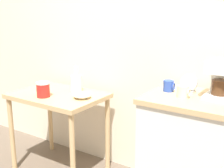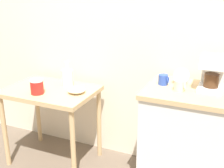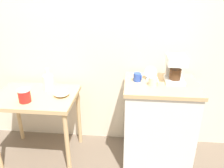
{
  "view_description": "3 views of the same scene",
  "coord_description": "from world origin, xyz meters",
  "px_view_note": "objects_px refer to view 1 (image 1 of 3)",
  "views": [
    {
      "loc": [
        1.21,
        -1.87,
        1.51
      ],
      "look_at": [
        -0.04,
        0.04,
        0.93
      ],
      "focal_mm": 47.48,
      "sensor_mm": 36.0,
      "label": 1
    },
    {
      "loc": [
        0.89,
        -2.02,
        1.67
      ],
      "look_at": [
        0.03,
        -0.02,
        0.91
      ],
      "focal_mm": 45.82,
      "sensor_mm": 36.0,
      "label": 2
    },
    {
      "loc": [
        0.35,
        -1.93,
        1.8
      ],
      "look_at": [
        0.17,
        0.01,
        0.92
      ],
      "focal_mm": 35.96,
      "sensor_mm": 36.0,
      "label": 3
    }
  ],
  "objects_px": {
    "bowl_stoneware": "(82,95)",
    "table_clock": "(189,84)",
    "glass_carafe_vase": "(76,83)",
    "canister_enamel": "(43,90)",
    "mug_small_cream": "(183,92)",
    "mug_blue": "(169,86)",
    "coffee_maker": "(222,77)"
  },
  "relations": [
    {
      "from": "mug_blue",
      "to": "coffee_maker",
      "type": "bearing_deg",
      "value": 6.74
    },
    {
      "from": "bowl_stoneware",
      "to": "table_clock",
      "type": "distance_m",
      "value": 0.91
    },
    {
      "from": "coffee_maker",
      "to": "mug_small_cream",
      "type": "distance_m",
      "value": 0.27
    },
    {
      "from": "mug_blue",
      "to": "table_clock",
      "type": "xyz_separation_m",
      "value": [
        0.13,
        0.06,
        0.02
      ]
    },
    {
      "from": "coffee_maker",
      "to": "mug_small_cream",
      "type": "bearing_deg",
      "value": -147.49
    },
    {
      "from": "canister_enamel",
      "to": "mug_blue",
      "type": "height_order",
      "value": "mug_blue"
    },
    {
      "from": "canister_enamel",
      "to": "mug_small_cream",
      "type": "bearing_deg",
      "value": 6.35
    },
    {
      "from": "bowl_stoneware",
      "to": "mug_small_cream",
      "type": "bearing_deg",
      "value": -1.05
    },
    {
      "from": "coffee_maker",
      "to": "table_clock",
      "type": "relative_size",
      "value": 1.91
    },
    {
      "from": "coffee_maker",
      "to": "bowl_stoneware",
      "type": "bearing_deg",
      "value": -173.9
    },
    {
      "from": "glass_carafe_vase",
      "to": "mug_small_cream",
      "type": "bearing_deg",
      "value": -7.98
    },
    {
      "from": "mug_blue",
      "to": "table_clock",
      "type": "height_order",
      "value": "table_clock"
    },
    {
      "from": "table_clock",
      "to": "canister_enamel",
      "type": "bearing_deg",
      "value": -166.52
    },
    {
      "from": "mug_blue",
      "to": "table_clock",
      "type": "bearing_deg",
      "value": 24.4
    },
    {
      "from": "mug_small_cream",
      "to": "table_clock",
      "type": "xyz_separation_m",
      "value": [
        -0.02,
        0.15,
        0.02
      ]
    },
    {
      "from": "canister_enamel",
      "to": "mug_small_cream",
      "type": "height_order",
      "value": "mug_small_cream"
    },
    {
      "from": "canister_enamel",
      "to": "coffee_maker",
      "type": "bearing_deg",
      "value": 10.75
    },
    {
      "from": "coffee_maker",
      "to": "mug_blue",
      "type": "distance_m",
      "value": 0.37
    },
    {
      "from": "canister_enamel",
      "to": "mug_blue",
      "type": "relative_size",
      "value": 1.6
    },
    {
      "from": "bowl_stoneware",
      "to": "canister_enamel",
      "type": "bearing_deg",
      "value": -154.05
    },
    {
      "from": "mug_small_cream",
      "to": "table_clock",
      "type": "relative_size",
      "value": 0.63
    },
    {
      "from": "mug_small_cream",
      "to": "table_clock",
      "type": "distance_m",
      "value": 0.15
    },
    {
      "from": "glass_carafe_vase",
      "to": "canister_enamel",
      "type": "relative_size",
      "value": 1.82
    },
    {
      "from": "mug_blue",
      "to": "mug_small_cream",
      "type": "relative_size",
      "value": 0.95
    },
    {
      "from": "coffee_maker",
      "to": "mug_blue",
      "type": "relative_size",
      "value": 3.16
    },
    {
      "from": "glass_carafe_vase",
      "to": "coffee_maker",
      "type": "relative_size",
      "value": 0.92
    },
    {
      "from": "table_clock",
      "to": "coffee_maker",
      "type": "bearing_deg",
      "value": -4.09
    },
    {
      "from": "mug_blue",
      "to": "mug_small_cream",
      "type": "bearing_deg",
      "value": -32.6
    },
    {
      "from": "canister_enamel",
      "to": "table_clock",
      "type": "bearing_deg",
      "value": 13.48
    },
    {
      "from": "glass_carafe_vase",
      "to": "mug_blue",
      "type": "bearing_deg",
      "value": -3.55
    },
    {
      "from": "bowl_stoneware",
      "to": "mug_blue",
      "type": "relative_size",
      "value": 1.93
    },
    {
      "from": "coffee_maker",
      "to": "mug_blue",
      "type": "xyz_separation_m",
      "value": [
        -0.36,
        -0.04,
        -0.1
      ]
    }
  ]
}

